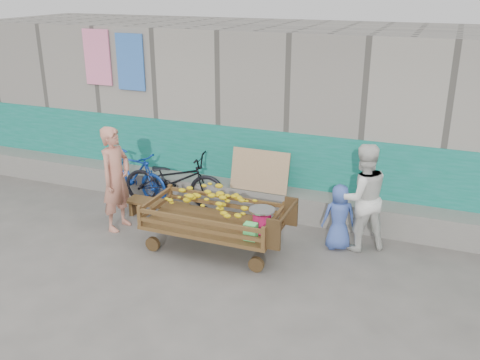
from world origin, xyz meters
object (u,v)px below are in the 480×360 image
at_px(vendor_man, 116,179).
at_px(bicycle_blue, 134,175).
at_px(woman, 362,197).
at_px(banana_cart, 210,211).
at_px(bench, 157,206).
at_px(child, 339,217).
at_px(bicycle_dark, 174,180).

bearing_deg(vendor_man, bicycle_blue, 24.29).
bearing_deg(woman, banana_cart, -8.67).
bearing_deg(bench, vendor_man, -121.43).
bearing_deg(bicycle_blue, child, -86.66).
height_order(woman, bicycle_blue, woman).
xyz_separation_m(banana_cart, bicycle_blue, (-2.12, 1.28, -0.16)).
bearing_deg(bicycle_blue, bench, -113.87).
relative_size(bench, bicycle_dark, 0.59).
distance_m(woman, bicycle_dark, 3.36).
height_order(bench, bicycle_dark, bicycle_dark).
bearing_deg(bench, woman, 2.88).
xyz_separation_m(bench, child, (3.07, 0.03, 0.30)).
height_order(banana_cart, bench, banana_cart).
xyz_separation_m(child, bicycle_dark, (-3.03, 0.52, -0.02)).
bearing_deg(woman, bicycle_blue, -37.76).
distance_m(banana_cart, vendor_man, 1.71).
distance_m(vendor_man, woman, 3.80).
relative_size(child, bicycle_blue, 0.66).
distance_m(banana_cart, bench, 1.57).
bearing_deg(woman, vendor_man, -20.93).
height_order(bench, bicycle_blue, bicycle_blue).
height_order(banana_cart, bicycle_blue, banana_cart).
relative_size(bench, bicycle_blue, 0.72).
bearing_deg(bicycle_blue, vendor_man, -148.43).
distance_m(woman, child, 0.45).
xyz_separation_m(child, bicycle_blue, (-3.86, 0.52, -0.05)).
height_order(banana_cart, vendor_man, vendor_man).
relative_size(banana_cart, bench, 1.98).
bearing_deg(child, banana_cart, -2.00).
bearing_deg(banana_cart, bicycle_blue, 148.94).
height_order(bench, woman, woman).
xyz_separation_m(bench, vendor_man, (-0.36, -0.59, 0.64)).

